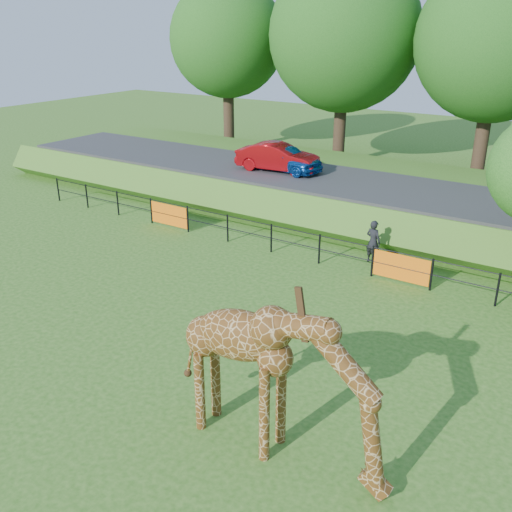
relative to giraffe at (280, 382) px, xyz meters
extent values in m
plane|color=#2C5F17|center=(-3.78, 1.02, -1.67)|extent=(90.00, 90.00, 0.00)
cube|color=#2C5F17|center=(-3.78, 16.52, -1.02)|extent=(40.00, 9.00, 1.30)
cube|color=#2A2A2C|center=(-3.78, 15.02, -0.31)|extent=(40.00, 5.00, 0.12)
imported|color=#1553B0|center=(-8.79, 15.14, 0.38)|extent=(3.90, 2.09, 1.26)
imported|color=#A70B10|center=(-9.10, 14.95, 0.40)|extent=(4.08, 1.85, 1.30)
imported|color=black|center=(-2.24, 10.15, -0.88)|extent=(0.65, 0.50, 1.58)
cylinder|color=black|center=(-17.78, 23.02, 0.83)|extent=(0.70, 0.70, 5.00)
sphere|color=#154B14|center=(-17.78, 23.02, 5.31)|extent=(7.20, 7.20, 7.20)
cylinder|color=black|center=(-9.78, 23.02, 0.83)|extent=(0.70, 0.70, 5.00)
sphere|color=#154B14|center=(-9.78, 23.02, 5.64)|extent=(8.40, 8.40, 8.40)
cylinder|color=black|center=(-1.78, 23.02, 0.83)|extent=(0.70, 0.70, 5.00)
sphere|color=#154B14|center=(-1.78, 23.02, 5.48)|extent=(7.80, 7.80, 7.80)
camera|label=1|loc=(4.60, -7.83, 6.34)|focal=40.00mm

